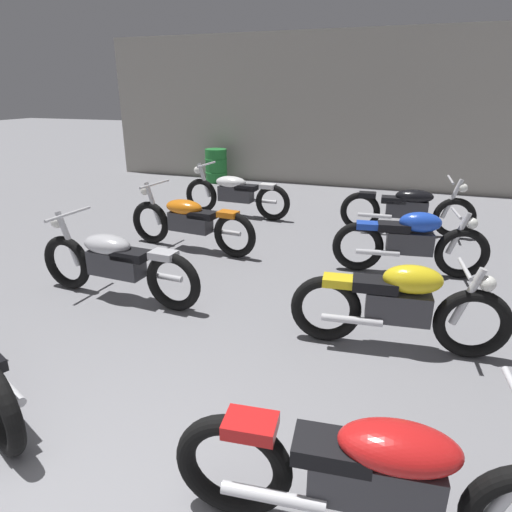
{
  "coord_description": "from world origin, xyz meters",
  "views": [
    {
      "loc": [
        1.58,
        -0.99,
        2.3
      ],
      "look_at": [
        0.0,
        3.41,
        0.55
      ],
      "focal_mm": 31.36,
      "sensor_mm": 36.0,
      "label": 1
    }
  ],
  "objects_px": {
    "motorcycle_left_row_1": "(115,262)",
    "motorcycle_left_row_2": "(190,221)",
    "motorcycle_right_row_0": "(377,475)",
    "motorcycle_left_row_3": "(235,193)",
    "oil_drum": "(216,166)",
    "motorcycle_right_row_1": "(399,304)",
    "motorcycle_right_row_3": "(408,208)",
    "motorcycle_right_row_2": "(411,241)"
  },
  "relations": [
    {
      "from": "motorcycle_left_row_1",
      "to": "motorcycle_left_row_2",
      "type": "bearing_deg",
      "value": 90.03
    },
    {
      "from": "motorcycle_right_row_0",
      "to": "motorcycle_left_row_2",
      "type": "bearing_deg",
      "value": 128.68
    },
    {
      "from": "motorcycle_left_row_3",
      "to": "oil_drum",
      "type": "distance_m",
      "value": 3.48
    },
    {
      "from": "motorcycle_right_row_0",
      "to": "motorcycle_right_row_1",
      "type": "bearing_deg",
      "value": 90.0
    },
    {
      "from": "motorcycle_left_row_1",
      "to": "motorcycle_right_row_3",
      "type": "bearing_deg",
      "value": 50.78
    },
    {
      "from": "motorcycle_left_row_2",
      "to": "motorcycle_left_row_3",
      "type": "xyz_separation_m",
      "value": [
        -0.09,
        2.01,
        0.0
      ]
    },
    {
      "from": "motorcycle_left_row_1",
      "to": "motorcycle_right_row_1",
      "type": "distance_m",
      "value": 3.1
    },
    {
      "from": "motorcycle_left_row_2",
      "to": "motorcycle_left_row_1",
      "type": "bearing_deg",
      "value": -89.97
    },
    {
      "from": "motorcycle_right_row_1",
      "to": "motorcycle_left_row_2",
      "type": "bearing_deg",
      "value": 149.37
    },
    {
      "from": "motorcycle_left_row_2",
      "to": "motorcycle_right_row_0",
      "type": "height_order",
      "value": "same"
    },
    {
      "from": "motorcycle_left_row_3",
      "to": "oil_drum",
      "type": "bearing_deg",
      "value": 120.49
    },
    {
      "from": "motorcycle_left_row_2",
      "to": "motorcycle_right_row_1",
      "type": "bearing_deg",
      "value": -30.63
    },
    {
      "from": "oil_drum",
      "to": "motorcycle_left_row_2",
      "type": "bearing_deg",
      "value": -69.71
    },
    {
      "from": "motorcycle_left_row_3",
      "to": "motorcycle_right_row_2",
      "type": "relative_size",
      "value": 1.11
    },
    {
      "from": "motorcycle_right_row_0",
      "to": "motorcycle_right_row_3",
      "type": "bearing_deg",
      "value": 90.64
    },
    {
      "from": "motorcycle_right_row_1",
      "to": "motorcycle_right_row_3",
      "type": "bearing_deg",
      "value": 90.99
    },
    {
      "from": "motorcycle_left_row_1",
      "to": "motorcycle_right_row_2",
      "type": "bearing_deg",
      "value": 31.29
    },
    {
      "from": "motorcycle_left_row_1",
      "to": "motorcycle_right_row_0",
      "type": "xyz_separation_m",
      "value": [
        3.1,
        -2.07,
        0.0
      ]
    },
    {
      "from": "motorcycle_right_row_1",
      "to": "oil_drum",
      "type": "height_order",
      "value": "motorcycle_right_row_1"
    },
    {
      "from": "motorcycle_right_row_0",
      "to": "motorcycle_left_row_3",
      "type": "bearing_deg",
      "value": 118.45
    },
    {
      "from": "motorcycle_right_row_3",
      "to": "oil_drum",
      "type": "bearing_deg",
      "value": 147.72
    },
    {
      "from": "oil_drum",
      "to": "motorcycle_right_row_2",
      "type": "bearing_deg",
      "value": -44.46
    },
    {
      "from": "motorcycle_right_row_0",
      "to": "motorcycle_right_row_1",
      "type": "relative_size",
      "value": 1.1
    },
    {
      "from": "motorcycle_left_row_3",
      "to": "motorcycle_right_row_3",
      "type": "distance_m",
      "value": 3.13
    },
    {
      "from": "motorcycle_right_row_3",
      "to": "motorcycle_right_row_0",
      "type": "bearing_deg",
      "value": -89.36
    },
    {
      "from": "motorcycle_left_row_1",
      "to": "oil_drum",
      "type": "bearing_deg",
      "value": 105.21
    },
    {
      "from": "motorcycle_left_row_2",
      "to": "motorcycle_right_row_0",
      "type": "relative_size",
      "value": 1.0
    },
    {
      "from": "motorcycle_right_row_0",
      "to": "oil_drum",
      "type": "xyz_separation_m",
      "value": [
        -4.95,
        8.88,
        -0.03
      ]
    },
    {
      "from": "motorcycle_left_row_1",
      "to": "motorcycle_right_row_0",
      "type": "distance_m",
      "value": 3.73
    },
    {
      "from": "motorcycle_right_row_0",
      "to": "motorcycle_right_row_2",
      "type": "distance_m",
      "value": 3.98
    },
    {
      "from": "motorcycle_left_row_2",
      "to": "motorcycle_right_row_1",
      "type": "relative_size",
      "value": 1.1
    },
    {
      "from": "motorcycle_left_row_3",
      "to": "motorcycle_right_row_0",
      "type": "distance_m",
      "value": 6.69
    },
    {
      "from": "motorcycle_left_row_3",
      "to": "oil_drum",
      "type": "relative_size",
      "value": 2.56
    },
    {
      "from": "motorcycle_right_row_2",
      "to": "motorcycle_left_row_3",
      "type": "bearing_deg",
      "value": 149.49
    },
    {
      "from": "motorcycle_left_row_1",
      "to": "motorcycle_right_row_2",
      "type": "distance_m",
      "value": 3.68
    },
    {
      "from": "motorcycle_right_row_0",
      "to": "motorcycle_right_row_3",
      "type": "distance_m",
      "value": 5.79
    },
    {
      "from": "motorcycle_left_row_2",
      "to": "motorcycle_right_row_3",
      "type": "height_order",
      "value": "same"
    },
    {
      "from": "motorcycle_left_row_2",
      "to": "motorcycle_left_row_3",
      "type": "relative_size",
      "value": 1.0
    },
    {
      "from": "motorcycle_right_row_0",
      "to": "motorcycle_right_row_2",
      "type": "relative_size",
      "value": 1.1
    },
    {
      "from": "motorcycle_left_row_2",
      "to": "motorcycle_right_row_0",
      "type": "bearing_deg",
      "value": -51.32
    },
    {
      "from": "motorcycle_left_row_1",
      "to": "motorcycle_right_row_0",
      "type": "relative_size",
      "value": 1.0
    },
    {
      "from": "motorcycle_left_row_1",
      "to": "motorcycle_right_row_1",
      "type": "relative_size",
      "value": 1.1
    }
  ]
}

